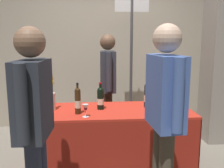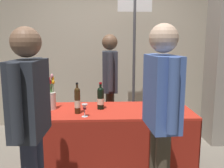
% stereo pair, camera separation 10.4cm
% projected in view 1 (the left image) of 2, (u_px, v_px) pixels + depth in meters
% --- Properties ---
extents(back_partition, '(5.39, 0.12, 2.85)m').
position_uv_depth(back_partition, '(105.00, 47.00, 4.42)').
color(back_partition, '#B2A893').
rests_on(back_partition, ground_plane).
extents(concrete_pillar, '(0.45, 0.45, 3.18)m').
position_uv_depth(concrete_pillar, '(223.00, 36.00, 3.65)').
color(concrete_pillar, gray).
rests_on(concrete_pillar, ground_plane).
extents(tasting_table, '(1.83, 0.74, 0.74)m').
position_uv_depth(tasting_table, '(112.00, 128.00, 2.91)').
color(tasting_table, red).
rests_on(tasting_table, ground_plane).
extents(featured_wine_bottle, '(0.07, 0.07, 0.30)m').
position_uv_depth(featured_wine_bottle, '(180.00, 97.00, 2.93)').
color(featured_wine_bottle, '#192333').
rests_on(featured_wine_bottle, tasting_table).
extents(display_bottle_0, '(0.07, 0.07, 0.34)m').
position_uv_depth(display_bottle_0, '(147.00, 95.00, 2.96)').
color(display_bottle_0, '#192333').
rests_on(display_bottle_0, tasting_table).
extents(display_bottle_1, '(0.07, 0.07, 0.32)m').
position_uv_depth(display_bottle_1, '(42.00, 103.00, 2.65)').
color(display_bottle_1, black).
rests_on(display_bottle_1, tasting_table).
extents(display_bottle_2, '(0.08, 0.08, 0.32)m').
position_uv_depth(display_bottle_2, '(100.00, 98.00, 2.86)').
color(display_bottle_2, black).
rests_on(display_bottle_2, tasting_table).
extents(display_bottle_3, '(0.07, 0.07, 0.34)m').
position_uv_depth(display_bottle_3, '(78.00, 101.00, 2.68)').
color(display_bottle_3, '#38230F').
rests_on(display_bottle_3, tasting_table).
extents(wine_glass_near_vendor, '(0.07, 0.07, 0.14)m').
position_uv_depth(wine_glass_near_vendor, '(85.00, 108.00, 2.57)').
color(wine_glass_near_vendor, silver).
rests_on(wine_glass_near_vendor, tasting_table).
extents(flower_vase, '(0.11, 0.11, 0.41)m').
position_uv_depth(flower_vase, '(51.00, 99.00, 2.83)').
color(flower_vase, silver).
rests_on(flower_vase, tasting_table).
extents(vendor_presenter, '(0.22, 0.63, 1.62)m').
position_uv_depth(vendor_presenter, '(108.00, 79.00, 3.61)').
color(vendor_presenter, '#4C4233').
rests_on(vendor_presenter, ground_plane).
extents(taster_foreground_right, '(0.24, 0.60, 1.66)m').
position_uv_depth(taster_foreground_right, '(165.00, 106.00, 2.02)').
color(taster_foreground_right, '#4C4233').
rests_on(taster_foreground_right, ground_plane).
extents(taster_foreground_left, '(0.23, 0.58, 1.63)m').
position_uv_depth(taster_foreground_left, '(34.00, 116.00, 1.85)').
color(taster_foreground_left, '#2D3347').
rests_on(taster_foreground_left, ground_plane).
extents(booth_signpost, '(0.52, 0.04, 2.17)m').
position_uv_depth(booth_signpost, '(131.00, 53.00, 3.90)').
color(booth_signpost, '#47474C').
rests_on(booth_signpost, ground_plane).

